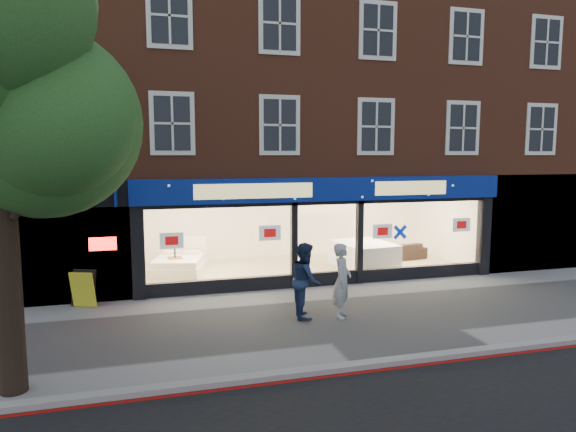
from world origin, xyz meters
name	(u,v)px	position (x,y,z in m)	size (l,w,h in m)	color
ground	(369,315)	(0.00, 0.00, 0.00)	(120.00, 120.00, 0.00)	gray
kerb_line	(437,363)	(0.00, -3.10, 0.01)	(60.00, 0.10, 0.01)	#8C0A07
kerb_stone	(431,357)	(0.00, -2.90, 0.06)	(60.00, 0.25, 0.12)	gray
showroom_floor	(305,268)	(0.00, 5.25, 0.05)	(11.00, 4.50, 0.10)	tan
building	(292,79)	(-0.02, 6.93, 6.67)	(19.00, 8.26, 10.30)	brown
display_bed	(179,264)	(-4.27, 5.51, 0.40)	(1.97, 2.22, 1.06)	white
bedside_table	(175,266)	(-4.40, 5.36, 0.38)	(0.45, 0.45, 0.55)	brown
mattress_stack	(364,255)	(1.97, 4.75, 0.52)	(1.94, 2.33, 0.84)	white
sofa	(398,251)	(3.70, 5.52, 0.40)	(2.08, 0.81, 0.61)	black
a_board	(83,289)	(-6.90, 2.64, 0.49)	(0.64, 0.41, 0.98)	yellow
pedestrian_grey	(342,280)	(-0.69, 0.07, 0.91)	(0.67, 0.44, 1.83)	#A5A8AC
pedestrian_blue	(305,280)	(-1.56, 0.31, 0.92)	(0.90, 0.70, 1.85)	#1B294C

